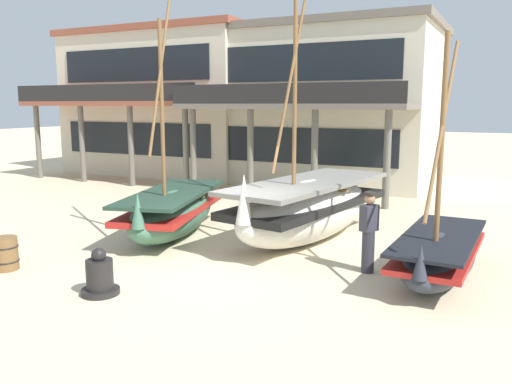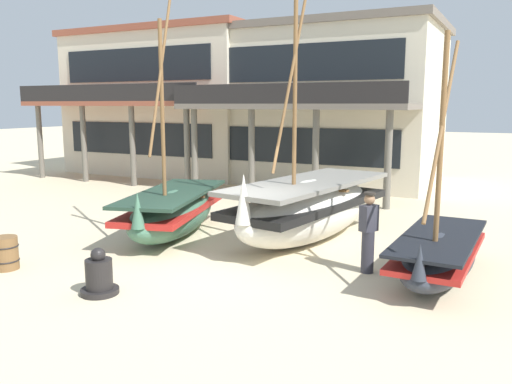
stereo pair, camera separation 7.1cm
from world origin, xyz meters
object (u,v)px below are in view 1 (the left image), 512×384
at_px(fishing_boat_near_left, 439,254).
at_px(fisherman_by_hull, 369,233).
at_px(capstan_winch, 100,277).
at_px(fishing_boat_far_right, 173,211).
at_px(harbor_building_annex, 170,103).
at_px(harbor_building_main, 332,105).
at_px(wooden_barrel, 5,254).
at_px(fishing_boat_centre_large, 307,208).

height_order(fishing_boat_near_left, fisherman_by_hull, fishing_boat_near_left).
height_order(fishing_boat_near_left, capstan_winch, fishing_boat_near_left).
bearing_deg(fishing_boat_far_right, harbor_building_annex, 126.01).
bearing_deg(harbor_building_main, fishing_boat_near_left, -62.29).
bearing_deg(fishing_boat_near_left, wooden_barrel, -156.76).
bearing_deg(fisherman_by_hull, wooden_barrel, -154.56).
bearing_deg(fishing_boat_far_right, wooden_barrel, -109.92).
distance_m(fisherman_by_hull, wooden_barrel, 7.59).
distance_m(harbor_building_main, harbor_building_annex, 8.40).
bearing_deg(harbor_building_annex, capstan_winch, -58.34).
bearing_deg(wooden_barrel, harbor_building_annex, 113.62).
height_order(fisherman_by_hull, wooden_barrel, fisherman_by_hull).
relative_size(wooden_barrel, harbor_building_annex, 0.07).
bearing_deg(fishing_boat_near_left, fishing_boat_centre_large, 155.24).
bearing_deg(capstan_winch, fishing_boat_centre_large, 69.30).
bearing_deg(harbor_building_annex, fishing_boat_near_left, -37.78).
relative_size(fishing_boat_near_left, capstan_winch, 5.43).
bearing_deg(fisherman_by_hull, harbor_building_main, 112.02).
relative_size(fishing_boat_far_right, fisherman_by_hull, 3.78).
height_order(fishing_boat_centre_large, harbor_building_annex, fishing_boat_centre_large).
bearing_deg(capstan_winch, wooden_barrel, 176.00).
bearing_deg(fishing_boat_near_left, fishing_boat_far_right, 176.19).
height_order(fishing_boat_far_right, capstan_winch, fishing_boat_far_right).
bearing_deg(capstan_winch, fisherman_by_hull, 40.47).
distance_m(capstan_winch, harbor_building_main, 16.13).
xyz_separation_m(fishing_boat_centre_large, fishing_boat_far_right, (-3.36, -1.12, -0.19)).
bearing_deg(fishing_boat_far_right, harbor_building_main, 88.01).
bearing_deg(fisherman_by_hull, fishing_boat_centre_large, 138.15).
xyz_separation_m(fishing_boat_near_left, fishing_boat_far_right, (-6.76, 0.45, 0.15)).
height_order(harbor_building_main, harbor_building_annex, harbor_building_annex).
xyz_separation_m(capstan_winch, harbor_building_main, (-0.95, 15.80, 3.09)).
xyz_separation_m(fishing_boat_centre_large, harbor_building_main, (-2.95, 10.52, 2.57)).
distance_m(fishing_boat_centre_large, fisherman_by_hull, 2.75).
xyz_separation_m(fishing_boat_near_left, wooden_barrel, (-8.19, -3.52, -0.16)).
bearing_deg(fishing_boat_near_left, fisherman_by_hull, -168.95).
bearing_deg(fishing_boat_centre_large, wooden_barrel, -133.30).
bearing_deg(fisherman_by_hull, fishing_boat_far_right, 172.47).
distance_m(fishing_boat_far_right, wooden_barrel, 4.23).
relative_size(fishing_boat_centre_large, fisherman_by_hull, 4.36).
bearing_deg(harbor_building_annex, wooden_barrel, -66.38).
bearing_deg(harbor_building_annex, fishing_boat_far_right, -53.99).
distance_m(fishing_boat_near_left, capstan_winch, 6.55).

